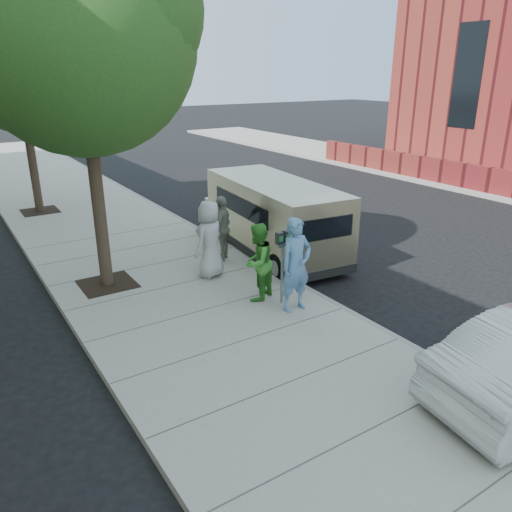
{
  "coord_description": "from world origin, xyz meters",
  "views": [
    {
      "loc": [
        -5.18,
        -8.32,
        4.77
      ],
      "look_at": [
        0.2,
        -0.06,
        1.1
      ],
      "focal_mm": 35.0,
      "sensor_mm": 36.0,
      "label": 1
    }
  ],
  "objects_px": {
    "van": "(272,216)",
    "tree_near": "(81,28)",
    "tree_far": "(19,67)",
    "parking_meter": "(283,252)",
    "person_green_shirt": "(258,262)",
    "person_officer": "(296,265)",
    "person_striped_polo": "(222,228)",
    "person_gray_shirt": "(210,239)"
  },
  "relations": [
    {
      "from": "tree_far",
      "to": "person_striped_polo",
      "type": "xyz_separation_m",
      "value": [
        3.0,
        -7.63,
        -3.89
      ]
    },
    {
      "from": "van",
      "to": "person_gray_shirt",
      "type": "distance_m",
      "value": 2.53
    },
    {
      "from": "person_officer",
      "to": "person_striped_polo",
      "type": "xyz_separation_m",
      "value": [
        0.19,
        3.35,
        -0.13
      ]
    },
    {
      "from": "person_green_shirt",
      "to": "person_gray_shirt",
      "type": "distance_m",
      "value": 1.7
    },
    {
      "from": "van",
      "to": "person_green_shirt",
      "type": "xyz_separation_m",
      "value": [
        -2.14,
        -2.54,
        -0.08
      ]
    },
    {
      "from": "person_officer",
      "to": "parking_meter",
      "type": "bearing_deg",
      "value": 96.13
    },
    {
      "from": "van",
      "to": "person_officer",
      "type": "bearing_deg",
      "value": -111.53
    },
    {
      "from": "parking_meter",
      "to": "person_gray_shirt",
      "type": "relative_size",
      "value": 0.86
    },
    {
      "from": "tree_near",
      "to": "van",
      "type": "xyz_separation_m",
      "value": [
        4.58,
        0.01,
        -4.48
      ]
    },
    {
      "from": "van",
      "to": "person_gray_shirt",
      "type": "height_order",
      "value": "van"
    },
    {
      "from": "tree_near",
      "to": "person_gray_shirt",
      "type": "distance_m",
      "value": 5.06
    },
    {
      "from": "tree_far",
      "to": "person_green_shirt",
      "type": "bearing_deg",
      "value": -76.47
    },
    {
      "from": "van",
      "to": "person_officer",
      "type": "height_order",
      "value": "person_officer"
    },
    {
      "from": "person_officer",
      "to": "person_gray_shirt",
      "type": "relative_size",
      "value": 1.06
    },
    {
      "from": "tree_far",
      "to": "tree_near",
      "type": "bearing_deg",
      "value": -90.0
    },
    {
      "from": "person_green_shirt",
      "to": "person_gray_shirt",
      "type": "height_order",
      "value": "person_gray_shirt"
    },
    {
      "from": "tree_near",
      "to": "person_officer",
      "type": "height_order",
      "value": "tree_near"
    },
    {
      "from": "van",
      "to": "parking_meter",
      "type": "bearing_deg",
      "value": -115.27
    },
    {
      "from": "tree_far",
      "to": "parking_meter",
      "type": "xyz_separation_m",
      "value": [
        2.76,
        -10.58,
        -3.59
      ]
    },
    {
      "from": "person_gray_shirt",
      "to": "person_officer",
      "type": "bearing_deg",
      "value": 75.74
    },
    {
      "from": "tree_far",
      "to": "parking_meter",
      "type": "relative_size",
      "value": 4.11
    },
    {
      "from": "person_officer",
      "to": "person_green_shirt",
      "type": "relative_size",
      "value": 1.16
    },
    {
      "from": "tree_near",
      "to": "person_striped_polo",
      "type": "relative_size",
      "value": 4.47
    },
    {
      "from": "tree_near",
      "to": "parking_meter",
      "type": "distance_m",
      "value": 5.88
    },
    {
      "from": "parking_meter",
      "to": "person_green_shirt",
      "type": "bearing_deg",
      "value": 120.5
    },
    {
      "from": "tree_far",
      "to": "person_green_shirt",
      "type": "relative_size",
      "value": 3.87
    },
    {
      "from": "van",
      "to": "tree_near",
      "type": "bearing_deg",
      "value": -173.83
    },
    {
      "from": "tree_near",
      "to": "person_gray_shirt",
      "type": "xyz_separation_m",
      "value": [
        2.2,
        -0.85,
        -4.48
      ]
    },
    {
      "from": "tree_far",
      "to": "person_gray_shirt",
      "type": "bearing_deg",
      "value": -75.42
    },
    {
      "from": "van",
      "to": "person_striped_polo",
      "type": "xyz_separation_m",
      "value": [
        -1.58,
        -0.03,
        -0.08
      ]
    },
    {
      "from": "person_gray_shirt",
      "to": "person_striped_polo",
      "type": "height_order",
      "value": "person_gray_shirt"
    },
    {
      "from": "person_officer",
      "to": "person_striped_polo",
      "type": "height_order",
      "value": "person_officer"
    },
    {
      "from": "tree_far",
      "to": "person_gray_shirt",
      "type": "distance_m",
      "value": 9.53
    },
    {
      "from": "tree_far",
      "to": "parking_meter",
      "type": "bearing_deg",
      "value": -75.37
    },
    {
      "from": "tree_far",
      "to": "person_gray_shirt",
      "type": "xyz_separation_m",
      "value": [
        2.2,
        -8.45,
        -3.82
      ]
    },
    {
      "from": "tree_near",
      "to": "person_green_shirt",
      "type": "bearing_deg",
      "value": -46.12
    },
    {
      "from": "person_striped_polo",
      "to": "person_officer",
      "type": "bearing_deg",
      "value": 44.1
    },
    {
      "from": "person_officer",
      "to": "van",
      "type": "bearing_deg",
      "value": 61.35
    },
    {
      "from": "tree_far",
      "to": "van",
      "type": "height_order",
      "value": "tree_far"
    },
    {
      "from": "van",
      "to": "tree_far",
      "type": "bearing_deg",
      "value": 127.21
    },
    {
      "from": "person_green_shirt",
      "to": "person_striped_polo",
      "type": "distance_m",
      "value": 2.57
    },
    {
      "from": "parking_meter",
      "to": "person_gray_shirt",
      "type": "xyz_separation_m",
      "value": [
        -0.56,
        2.13,
        -0.23
      ]
    }
  ]
}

